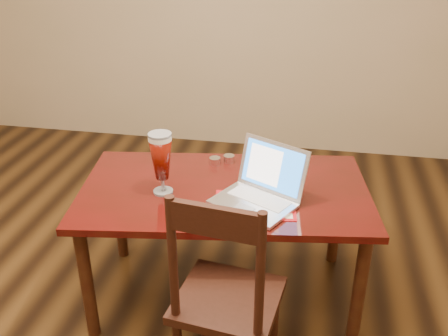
# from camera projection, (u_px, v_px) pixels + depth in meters

# --- Properties ---
(dining_table) EXTENTS (1.53, 1.00, 0.98)m
(dining_table) POSITION_uv_depth(u_px,v_px,m) (223.00, 199.00, 2.50)
(dining_table) COLOR #430909
(dining_table) RESTS_ON ground
(dining_chair) EXTENTS (0.47, 0.45, 0.99)m
(dining_chair) POSITION_uv_depth(u_px,v_px,m) (226.00, 299.00, 2.06)
(dining_chair) COLOR black
(dining_chair) RESTS_ON ground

